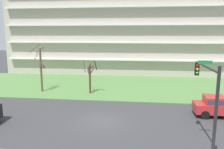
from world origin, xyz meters
TOP-DOWN VIEW (x-y plane):
  - ground at (0.00, 0.00)m, footprint 160.00×160.00m
  - grass_lawn_strip at (0.00, 14.00)m, footprint 80.00×16.00m
  - apartment_building at (0.00, 27.96)m, footprint 44.32×12.88m
  - tree_far_left at (-9.70, 9.31)m, footprint 1.78×1.97m
  - tree_left at (-3.05, 9.17)m, footprint 1.75×1.73m
  - pickup_red_center_left at (10.90, 2.50)m, footprint 5.43×2.09m
  - traffic_signal_mast at (7.40, -4.86)m, footprint 0.90×5.10m

SIDE VIEW (x-z plane):
  - ground at x=0.00m, z-range 0.00..0.00m
  - grass_lawn_strip at x=0.00m, z-range 0.00..0.08m
  - pickup_red_center_left at x=10.90m, z-range 0.04..1.99m
  - tree_left at x=-3.05m, z-range 0.11..4.56m
  - tree_far_left at x=-9.70m, z-range 0.10..6.46m
  - traffic_signal_mast at x=7.40m, z-range 1.12..7.15m
  - apartment_building at x=0.00m, z-range 0.00..18.39m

